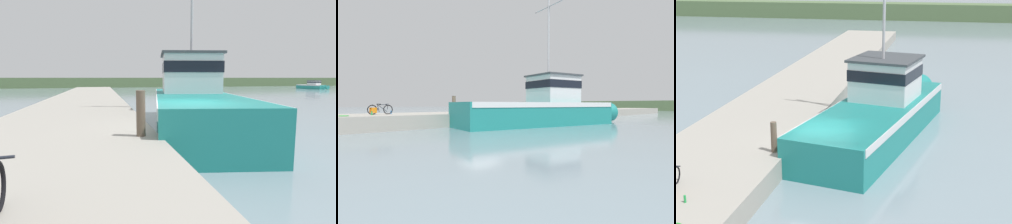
% 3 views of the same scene
% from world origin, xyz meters
% --- Properties ---
extents(ground_plane, '(320.00, 320.00, 0.00)m').
position_xyz_m(ground_plane, '(0.00, 0.00, 0.00)').
color(ground_plane, gray).
extents(dock_pier, '(5.63, 80.00, 0.90)m').
position_xyz_m(dock_pier, '(-4.03, 0.00, 0.45)').
color(dock_pier, '#A39E93').
rests_on(dock_pier, ground_plane).
extents(fishing_boat_main, '(6.09, 14.83, 10.72)m').
position_xyz_m(fishing_boat_main, '(1.78, 4.68, 1.34)').
color(fishing_boat_main, teal).
rests_on(fishing_boat_main, ground_plane).
extents(bicycle_touring, '(0.52, 1.65, 0.71)m').
position_xyz_m(bicycle_touring, '(-3.97, -5.41, 1.23)').
color(bicycle_touring, black).
rests_on(bicycle_touring, dock_pier).
extents(mooring_post, '(0.25, 0.25, 1.27)m').
position_xyz_m(mooring_post, '(-1.74, -1.02, 1.54)').
color(mooring_post, brown).
rests_on(mooring_post, dock_pier).
extents(hose_coil, '(0.51, 0.51, 0.04)m').
position_xyz_m(hose_coil, '(-2.51, -7.65, 0.92)').
color(hose_coil, green).
rests_on(hose_coil, dock_pier).
extents(water_bottle_on_curb, '(0.07, 0.07, 0.22)m').
position_xyz_m(water_bottle_on_curb, '(-4.53, -4.37, 1.01)').
color(water_bottle_on_curb, blue).
rests_on(water_bottle_on_curb, dock_pier).
extents(water_bottle_by_bike, '(0.08, 0.08, 0.25)m').
position_xyz_m(water_bottle_by_bike, '(-3.01, -6.05, 1.03)').
color(water_bottle_by_bike, green).
rests_on(water_bottle_by_bike, dock_pier).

